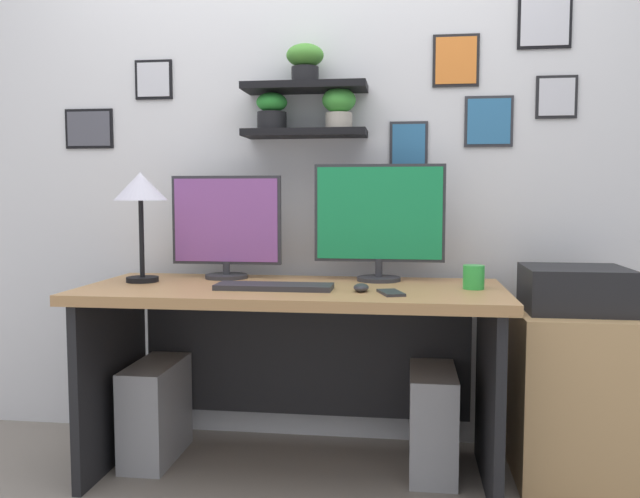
% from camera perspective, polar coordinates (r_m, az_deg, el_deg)
% --- Properties ---
extents(ground_plane, '(8.00, 8.00, 0.00)m').
position_cam_1_polar(ground_plane, '(2.76, -2.32, -18.86)').
color(ground_plane, gray).
extents(back_wall_assembly, '(4.40, 0.24, 2.70)m').
position_cam_1_polar(back_wall_assembly, '(2.97, -0.87, 9.61)').
color(back_wall_assembly, silver).
rests_on(back_wall_assembly, ground).
extents(desk, '(1.62, 0.68, 0.75)m').
position_cam_1_polar(desk, '(2.64, -2.15, -7.61)').
color(desk, tan).
rests_on(desk, ground).
extents(monitor_left, '(0.47, 0.18, 0.43)m').
position_cam_1_polar(monitor_left, '(2.82, -8.12, 1.99)').
color(monitor_left, '#2D2D33').
rests_on(monitor_left, desk).
extents(monitor_right, '(0.53, 0.18, 0.48)m').
position_cam_1_polar(monitor_right, '(2.71, 5.16, 2.61)').
color(monitor_right, '#2D2D33').
rests_on(monitor_right, desk).
extents(keyboard, '(0.44, 0.14, 0.02)m').
position_cam_1_polar(keyboard, '(2.48, -3.99, -3.27)').
color(keyboard, '#2D2D33').
rests_on(keyboard, desk).
extents(computer_mouse, '(0.06, 0.09, 0.03)m').
position_cam_1_polar(computer_mouse, '(2.42, 3.59, -3.35)').
color(computer_mouse, '#2D2D33').
rests_on(computer_mouse, desk).
extents(desk_lamp, '(0.21, 0.21, 0.45)m').
position_cam_1_polar(desk_lamp, '(2.76, -15.30, 4.70)').
color(desk_lamp, black).
rests_on(desk_lamp, desk).
extents(cell_phone, '(0.11, 0.15, 0.01)m').
position_cam_1_polar(cell_phone, '(2.37, 6.17, -3.79)').
color(cell_phone, '#2D2D33').
rests_on(cell_phone, desk).
extents(coffee_mug, '(0.08, 0.08, 0.09)m').
position_cam_1_polar(coffee_mug, '(2.54, 13.18, -2.39)').
color(coffee_mug, green).
rests_on(coffee_mug, desk).
extents(drawer_cabinet, '(0.44, 0.50, 0.66)m').
position_cam_1_polar(drawer_cabinet, '(2.80, 20.97, -11.68)').
color(drawer_cabinet, tan).
rests_on(drawer_cabinet, ground).
extents(printer, '(0.38, 0.34, 0.17)m').
position_cam_1_polar(printer, '(2.71, 21.23, -3.26)').
color(printer, black).
rests_on(printer, drawer_cabinet).
extents(computer_tower_left, '(0.18, 0.40, 0.41)m').
position_cam_1_polar(computer_tower_left, '(2.91, -14.05, -13.46)').
color(computer_tower_left, '#99999E').
rests_on(computer_tower_left, ground).
extents(computer_tower_right, '(0.18, 0.40, 0.41)m').
position_cam_1_polar(computer_tower_right, '(2.74, 9.72, -14.45)').
color(computer_tower_right, '#99999E').
rests_on(computer_tower_right, ground).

